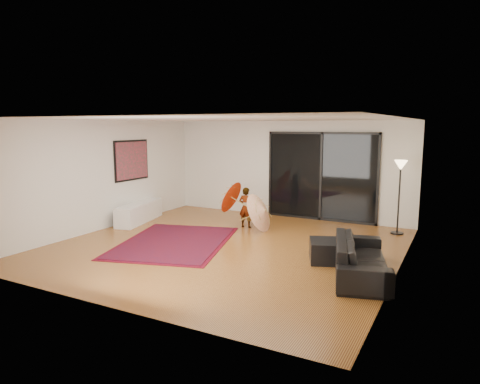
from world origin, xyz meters
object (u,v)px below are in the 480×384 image
Objects in this scene: child at (246,207)px; media_console at (139,212)px; sofa at (361,257)px; ottoman at (329,251)px.

media_console is at bearing 9.92° from child.
sofa is 3.07× the size of ottoman.
sofa is at bearing -34.61° from ottoman.
sofa is 0.86m from ottoman.
media_console is 0.86× the size of sofa.
sofa is (6.20, -1.45, 0.06)m from media_console.
ottoman is (5.49, -0.96, -0.06)m from media_console.
child reaches higher than media_console.
media_console is at bearing 61.40° from sofa.
media_console is at bearing 170.05° from ottoman.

